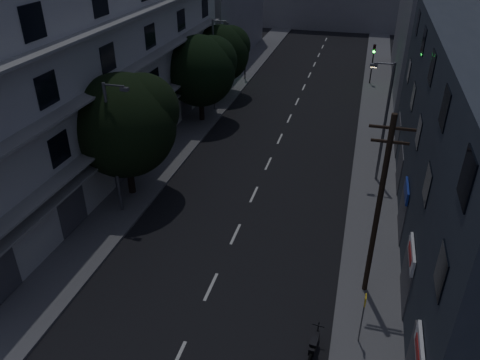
% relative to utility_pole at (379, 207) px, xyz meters
% --- Properties ---
extents(ground, '(160.00, 160.00, 0.00)m').
position_rel_utility_pole_xyz_m(ground, '(-7.26, 16.86, -4.87)').
color(ground, black).
rests_on(ground, ground).
extents(sidewalk_left, '(3.00, 90.00, 0.15)m').
position_rel_utility_pole_xyz_m(sidewalk_left, '(-14.76, 16.86, -4.79)').
color(sidewalk_left, '#565659').
rests_on(sidewalk_left, ground).
extents(sidewalk_right, '(3.00, 90.00, 0.15)m').
position_rel_utility_pole_xyz_m(sidewalk_right, '(0.24, 16.86, -4.79)').
color(sidewalk_right, '#565659').
rests_on(sidewalk_right, ground).
extents(lane_markings, '(0.15, 60.50, 0.01)m').
position_rel_utility_pole_xyz_m(lane_markings, '(-7.26, 23.11, -4.86)').
color(lane_markings, beige).
rests_on(lane_markings, ground).
extents(building_left, '(7.00, 36.00, 14.00)m').
position_rel_utility_pole_xyz_m(building_left, '(-19.24, 9.86, 2.13)').
color(building_left, '#B7B7B2').
rests_on(building_left, ground).
extents(building_right, '(6.19, 28.00, 11.00)m').
position_rel_utility_pole_xyz_m(building_right, '(4.74, 5.85, 0.63)').
color(building_right, '#2B313A').
rests_on(building_right, ground).
extents(building_far_right, '(6.00, 20.00, 13.00)m').
position_rel_utility_pole_xyz_m(building_far_right, '(4.74, 33.86, 1.63)').
color(building_far_right, slate).
rests_on(building_far_right, ground).
extents(tree_near, '(6.36, 6.36, 7.84)m').
position_rel_utility_pole_xyz_m(tree_near, '(-14.86, 5.45, 0.19)').
color(tree_near, black).
rests_on(tree_near, sidewalk_left).
extents(tree_mid, '(5.92, 5.92, 7.29)m').
position_rel_utility_pole_xyz_m(tree_mid, '(-14.54, 18.36, -0.16)').
color(tree_mid, black).
rests_on(tree_mid, sidewalk_left).
extents(tree_far, '(5.47, 5.47, 6.76)m').
position_rel_utility_pole_xyz_m(tree_far, '(-14.84, 25.19, -0.48)').
color(tree_far, black).
rests_on(tree_far, sidewalk_left).
extents(traffic_signal_far_right, '(0.28, 0.37, 4.10)m').
position_rel_utility_pole_xyz_m(traffic_signal_far_right, '(-0.59, 32.58, -1.77)').
color(traffic_signal_far_right, black).
rests_on(traffic_signal_far_right, sidewalk_right).
extents(traffic_signal_far_left, '(0.28, 0.37, 4.10)m').
position_rel_utility_pole_xyz_m(traffic_signal_far_left, '(-13.88, 30.57, -1.77)').
color(traffic_signal_far_left, black).
rests_on(traffic_signal_far_left, sidewalk_left).
extents(street_lamp_left_near, '(1.51, 0.25, 8.00)m').
position_rel_utility_pole_xyz_m(street_lamp_left_near, '(-14.47, 3.29, -0.27)').
color(street_lamp_left_near, slate).
rests_on(street_lamp_left_near, sidewalk_left).
extents(street_lamp_right, '(1.51, 0.25, 8.00)m').
position_rel_utility_pole_xyz_m(street_lamp_right, '(0.26, 11.30, -0.27)').
color(street_lamp_right, '#5A5B62').
rests_on(street_lamp_right, sidewalk_right).
extents(street_lamp_left_far, '(1.51, 0.25, 8.00)m').
position_rel_utility_pole_xyz_m(street_lamp_left_far, '(-14.17, 21.09, -0.27)').
color(street_lamp_left_far, '#575A5E').
rests_on(street_lamp_left_far, sidewalk_left).
extents(utility_pole, '(1.80, 0.24, 9.00)m').
position_rel_utility_pole_xyz_m(utility_pole, '(0.00, 0.00, 0.00)').
color(utility_pole, black).
rests_on(utility_pole, sidewalk_right).
extents(bus_stop_sign, '(0.06, 0.35, 2.52)m').
position_rel_utility_pole_xyz_m(bus_stop_sign, '(-0.14, -3.31, -2.98)').
color(bus_stop_sign, '#595B60').
rests_on(bus_stop_sign, sidewalk_right).
extents(motorcycle, '(0.53, 1.83, 1.18)m').
position_rel_utility_pole_xyz_m(motorcycle, '(-1.91, -4.36, -4.40)').
color(motorcycle, black).
rests_on(motorcycle, ground).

